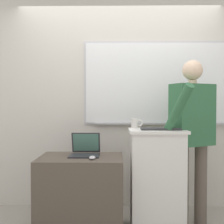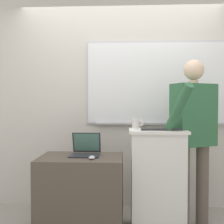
# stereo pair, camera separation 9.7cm
# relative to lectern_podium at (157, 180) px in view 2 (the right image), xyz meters

# --- Properties ---
(back_wall) EXTENTS (6.40, 0.17, 2.89)m
(back_wall) POSITION_rel_lectern_podium_xyz_m (-0.36, 0.72, 0.93)
(back_wall) COLOR beige
(back_wall) RESTS_ON ground_plane
(lectern_podium) EXTENTS (0.57, 0.43, 1.03)m
(lectern_podium) POSITION_rel_lectern_podium_xyz_m (0.00, 0.00, 0.00)
(lectern_podium) COLOR silver
(lectern_podium) RESTS_ON ground_plane
(side_desk) EXTENTS (0.83, 0.57, 0.76)m
(side_desk) POSITION_rel_lectern_podium_xyz_m (-0.77, -0.07, -0.14)
(side_desk) COLOR #4C4238
(side_desk) RESTS_ON ground_plane
(person_presenter) EXTENTS (0.62, 0.71, 1.74)m
(person_presenter) POSITION_rel_lectern_podium_xyz_m (0.38, 0.09, 0.50)
(person_presenter) COLOR brown
(person_presenter) RESTS_ON ground_plane
(laptop) EXTENTS (0.30, 0.30, 0.23)m
(laptop) POSITION_rel_lectern_podium_xyz_m (-0.73, 0.02, 0.31)
(laptop) COLOR #28282D
(laptop) RESTS_ON side_desk
(wireless_keyboard) EXTENTS (0.39, 0.14, 0.02)m
(wireless_keyboard) POSITION_rel_lectern_podium_xyz_m (0.03, -0.05, 0.52)
(wireless_keyboard) COLOR #2D2D30
(wireless_keyboard) RESTS_ON lectern_podium
(computer_mouse_by_laptop) EXTENTS (0.06, 0.10, 0.03)m
(computer_mouse_by_laptop) POSITION_rel_lectern_podium_xyz_m (-0.64, -0.20, 0.26)
(computer_mouse_by_laptop) COLOR #BCBCC1
(computer_mouse_by_laptop) RESTS_ON side_desk
(computer_mouse_by_keyboard) EXTENTS (0.06, 0.10, 0.03)m
(computer_mouse_by_keyboard) POSITION_rel_lectern_podium_xyz_m (0.23, -0.04, 0.53)
(computer_mouse_by_keyboard) COLOR silver
(computer_mouse_by_keyboard) RESTS_ON lectern_podium
(coffee_mug) EXTENTS (0.12, 0.07, 0.10)m
(coffee_mug) POSITION_rel_lectern_podium_xyz_m (-0.21, 0.15, 0.56)
(coffee_mug) COLOR silver
(coffee_mug) RESTS_ON lectern_podium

